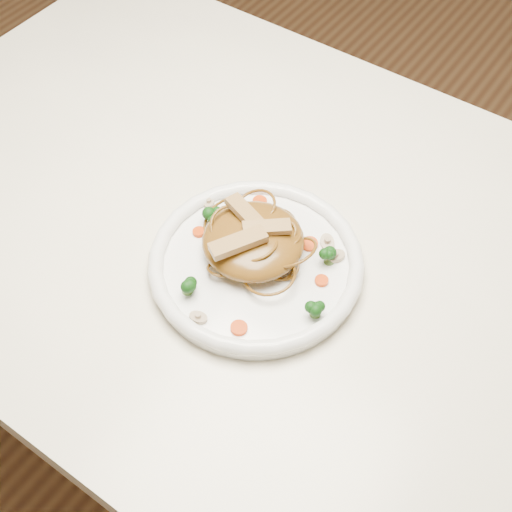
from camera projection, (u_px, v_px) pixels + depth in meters
The scene contains 20 objects.
ground at pixel (252, 439), 1.55m from camera, with size 4.00×4.00×0.00m, color #4C2D1A.
table at pixel (250, 263), 1.03m from camera, with size 1.20×0.80×0.75m.
plate at pixel (256, 266), 0.90m from camera, with size 0.27×0.27×0.02m, color white.
noodle_mound at pixel (253, 240), 0.89m from camera, with size 0.13×0.13×0.04m, color brown.
chicken_a at pixel (267, 228), 0.86m from camera, with size 0.06×0.02×0.01m, color tan.
chicken_b at pixel (246, 213), 0.88m from camera, with size 0.06×0.02×0.01m, color tan.
chicken_c at pixel (238, 242), 0.85m from camera, with size 0.07×0.02×0.01m, color tan.
broccoli_0 at pixel (330, 254), 0.88m from camera, with size 0.03×0.03×0.03m, color #10470E, non-canonical shape.
broccoli_1 at pixel (212, 216), 0.92m from camera, with size 0.02×0.02×0.03m, color #10470E, non-canonical shape.
broccoli_2 at pixel (186, 284), 0.85m from camera, with size 0.03×0.03×0.03m, color #10470E, non-canonical shape.
broccoli_3 at pixel (316, 307), 0.83m from camera, with size 0.03×0.03×0.03m, color #10470E, non-canonical shape.
carrot_0 at pixel (309, 244), 0.91m from camera, with size 0.02×0.02×0.01m, color #CE4007.
carrot_1 at pixel (199, 232), 0.92m from camera, with size 0.02×0.02×0.01m, color #CE4007.
carrot_2 at pixel (322, 281), 0.87m from camera, with size 0.02×0.02×0.01m, color #CE4007.
carrot_3 at pixel (260, 202), 0.95m from camera, with size 0.02×0.02×0.01m, color #CE4007.
carrot_4 at pixel (239, 328), 0.83m from camera, with size 0.02×0.02×0.01m, color #CE4007.
mushroom_0 at pixel (198, 318), 0.84m from camera, with size 0.02×0.02×0.01m, color #C3B392.
mushroom_1 at pixel (335, 256), 0.89m from camera, with size 0.03×0.03×0.01m, color #C3B392.
mushroom_2 at pixel (209, 203), 0.95m from camera, with size 0.02×0.02×0.01m, color #C3B392.
mushroom_3 at pixel (327, 243), 0.91m from camera, with size 0.03×0.03×0.01m, color #C3B392.
Camera 1 is at (0.37, -0.51, 1.47)m, focal length 48.78 mm.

